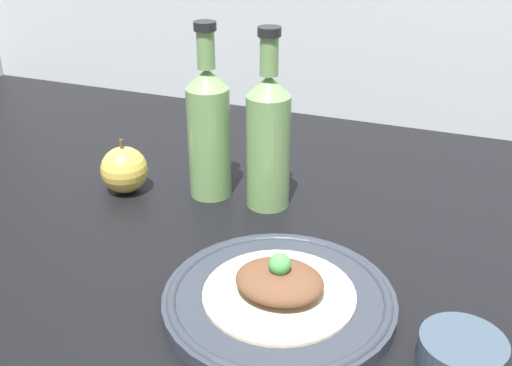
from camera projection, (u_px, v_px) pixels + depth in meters
ground_plane at (275, 270)px, 77.36cm from camera, size 180.00×110.00×4.00cm
plate at (279, 299)px, 67.00cm from camera, size 26.18×26.18×2.02cm
plated_food at (279, 284)px, 66.07cm from camera, size 17.14×17.14×5.35cm
cider_bottle_left at (209, 129)px, 87.40cm from camera, size 6.31×6.31×26.12cm
cider_bottle_right at (268, 138)px, 84.42cm from camera, size 6.31×6.31×26.12cm
apple at (124, 170)px, 91.30cm from camera, size 7.19×7.19×8.56cm
dipping_bowl at (462, 353)px, 58.56cm from camera, size 8.51×8.51×3.30cm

